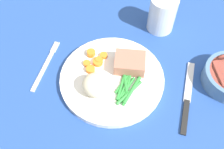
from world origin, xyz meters
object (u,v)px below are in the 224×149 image
object	(u,v)px
knife	(187,98)
water_glass	(162,16)
meat_portion	(130,63)
fork	(46,66)
dinner_plate	(112,78)

from	to	relation	value
knife	water_glass	bearing A→B (deg)	113.02
meat_portion	water_glass	bearing A→B (deg)	73.58
meat_portion	water_glass	xyz separation A→B (cm)	(5.17, 17.56, 1.16)
meat_portion	fork	distance (cm)	22.33
dinner_plate	water_glass	size ratio (longest dim) A/B	2.53
knife	fork	bearing A→B (deg)	177.77
meat_portion	knife	xyz separation A→B (cm)	(15.51, -4.41, -3.07)
dinner_plate	knife	size ratio (longest dim) A/B	1.28
dinner_plate	water_glass	world-z (taller)	water_glass
fork	knife	bearing A→B (deg)	-2.71
meat_portion	fork	bearing A→B (deg)	-168.59
meat_portion	water_glass	size ratio (longest dim) A/B	0.73
dinner_plate	fork	size ratio (longest dim) A/B	1.58
fork	water_glass	world-z (taller)	water_glass
dinner_plate	water_glass	xyz separation A→B (cm)	(8.71, 21.68, 3.63)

